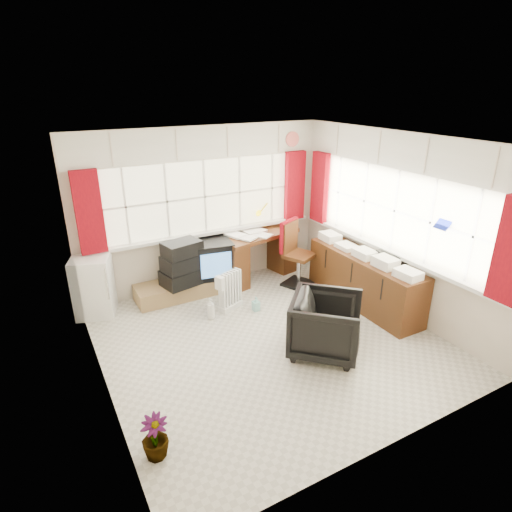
{
  "coord_description": "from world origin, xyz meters",
  "views": [
    {
      "loc": [
        -2.4,
        -4.01,
        3.08
      ],
      "look_at": [
        0.11,
        0.55,
        0.96
      ],
      "focal_mm": 30.0,
      "sensor_mm": 36.0,
      "label": 1
    }
  ],
  "objects_px": {
    "office_chair": "(326,325)",
    "tv_bench": "(182,288)",
    "radiator": "(230,294)",
    "desk": "(256,252)",
    "desk_lamp": "(264,210)",
    "crt_tv": "(211,258)",
    "mini_fridge": "(94,286)",
    "task_chair": "(294,251)",
    "credenza": "(364,279)"
  },
  "relations": [
    {
      "from": "office_chair",
      "to": "tv_bench",
      "type": "xyz_separation_m",
      "value": [
        -1.02,
        2.25,
        -0.25
      ]
    },
    {
      "from": "radiator",
      "to": "office_chair",
      "type": "bearing_deg",
      "value": -70.74
    },
    {
      "from": "desk",
      "to": "radiator",
      "type": "height_order",
      "value": "desk"
    },
    {
      "from": "desk_lamp",
      "to": "crt_tv",
      "type": "height_order",
      "value": "desk_lamp"
    },
    {
      "from": "desk",
      "to": "crt_tv",
      "type": "bearing_deg",
      "value": -173.9
    },
    {
      "from": "crt_tv",
      "to": "desk",
      "type": "bearing_deg",
      "value": 6.1
    },
    {
      "from": "desk",
      "to": "mini_fridge",
      "type": "relative_size",
      "value": 1.73
    },
    {
      "from": "crt_tv",
      "to": "task_chair",
      "type": "bearing_deg",
      "value": -19.14
    },
    {
      "from": "office_chair",
      "to": "tv_bench",
      "type": "relative_size",
      "value": 0.59
    },
    {
      "from": "desk",
      "to": "task_chair",
      "type": "relative_size",
      "value": 1.39
    },
    {
      "from": "radiator",
      "to": "mini_fridge",
      "type": "bearing_deg",
      "value": 155.45
    },
    {
      "from": "task_chair",
      "to": "radiator",
      "type": "bearing_deg",
      "value": -167.87
    },
    {
      "from": "radiator",
      "to": "crt_tv",
      "type": "height_order",
      "value": "crt_tv"
    },
    {
      "from": "office_chair",
      "to": "credenza",
      "type": "xyz_separation_m",
      "value": [
        1.25,
        0.73,
        0.02
      ]
    },
    {
      "from": "desk_lamp",
      "to": "tv_bench",
      "type": "bearing_deg",
      "value": -169.59
    },
    {
      "from": "tv_bench",
      "to": "mini_fridge",
      "type": "xyz_separation_m",
      "value": [
        -1.25,
        0.08,
        0.31
      ]
    },
    {
      "from": "office_chair",
      "to": "radiator",
      "type": "xyz_separation_m",
      "value": [
        -0.54,
        1.54,
        -0.14
      ]
    },
    {
      "from": "office_chair",
      "to": "mini_fridge",
      "type": "xyz_separation_m",
      "value": [
        -2.27,
        2.33,
        0.06
      ]
    },
    {
      "from": "mini_fridge",
      "to": "desk",
      "type": "bearing_deg",
      "value": 0.01
    },
    {
      "from": "office_chair",
      "to": "credenza",
      "type": "height_order",
      "value": "credenza"
    },
    {
      "from": "task_chair",
      "to": "tv_bench",
      "type": "relative_size",
      "value": 0.77
    },
    {
      "from": "tv_bench",
      "to": "desk_lamp",
      "type": "bearing_deg",
      "value": 10.41
    },
    {
      "from": "tv_bench",
      "to": "credenza",
      "type": "bearing_deg",
      "value": -33.71
    },
    {
      "from": "desk_lamp",
      "to": "crt_tv",
      "type": "relative_size",
      "value": 0.57
    },
    {
      "from": "mini_fridge",
      "to": "office_chair",
      "type": "bearing_deg",
      "value": -45.72
    },
    {
      "from": "task_chair",
      "to": "crt_tv",
      "type": "relative_size",
      "value": 1.55
    },
    {
      "from": "tv_bench",
      "to": "office_chair",
      "type": "bearing_deg",
      "value": -65.55
    },
    {
      "from": "desk_lamp",
      "to": "mini_fridge",
      "type": "height_order",
      "value": "desk_lamp"
    },
    {
      "from": "task_chair",
      "to": "desk",
      "type": "bearing_deg",
      "value": 128.24
    },
    {
      "from": "task_chair",
      "to": "crt_tv",
      "type": "height_order",
      "value": "task_chair"
    },
    {
      "from": "task_chair",
      "to": "tv_bench",
      "type": "distance_m",
      "value": 1.86
    },
    {
      "from": "credenza",
      "to": "tv_bench",
      "type": "distance_m",
      "value": 2.75
    },
    {
      "from": "tv_bench",
      "to": "mini_fridge",
      "type": "relative_size",
      "value": 1.62
    },
    {
      "from": "desk_lamp",
      "to": "tv_bench",
      "type": "relative_size",
      "value": 0.28
    },
    {
      "from": "office_chair",
      "to": "desk_lamp",
      "type": "bearing_deg",
      "value": 30.51
    },
    {
      "from": "tv_bench",
      "to": "crt_tv",
      "type": "bearing_deg",
      "value": -1.03
    },
    {
      "from": "crt_tv",
      "to": "credenza",
      "type": "bearing_deg",
      "value": -40.46
    },
    {
      "from": "crt_tv",
      "to": "desk_lamp",
      "type": "bearing_deg",
      "value": 15.38
    },
    {
      "from": "task_chair",
      "to": "credenza",
      "type": "height_order",
      "value": "task_chair"
    },
    {
      "from": "desk",
      "to": "office_chair",
      "type": "xyz_separation_m",
      "value": [
        -0.32,
        -2.33,
        -0.07
      ]
    },
    {
      "from": "desk_lamp",
      "to": "credenza",
      "type": "distance_m",
      "value": 2.05
    },
    {
      "from": "desk_lamp",
      "to": "credenza",
      "type": "bearing_deg",
      "value": -70.26
    },
    {
      "from": "credenza",
      "to": "tv_bench",
      "type": "relative_size",
      "value": 1.43
    },
    {
      "from": "radiator",
      "to": "mini_fridge",
      "type": "relative_size",
      "value": 0.67
    },
    {
      "from": "tv_bench",
      "to": "crt_tv",
      "type": "distance_m",
      "value": 0.65
    },
    {
      "from": "credenza",
      "to": "tv_bench",
      "type": "bearing_deg",
      "value": 146.29
    },
    {
      "from": "credenza",
      "to": "tv_bench",
      "type": "xyz_separation_m",
      "value": [
        -2.28,
        1.52,
        -0.27
      ]
    },
    {
      "from": "desk",
      "to": "desk_lamp",
      "type": "distance_m",
      "value": 0.72
    },
    {
      "from": "crt_tv",
      "to": "mini_fridge",
      "type": "distance_m",
      "value": 1.76
    },
    {
      "from": "desk_lamp",
      "to": "radiator",
      "type": "distance_m",
      "value": 1.74
    }
  ]
}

